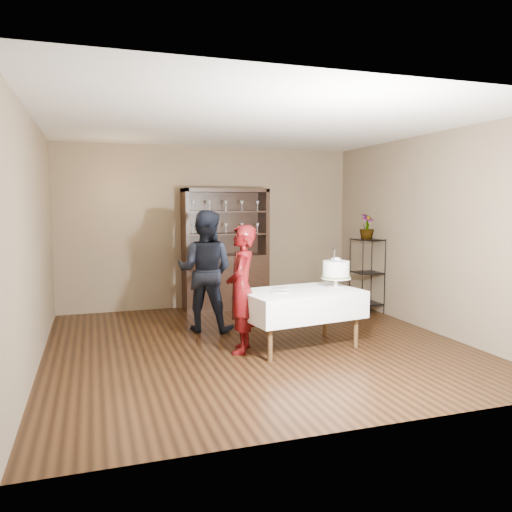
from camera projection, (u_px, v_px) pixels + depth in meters
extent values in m
plane|color=black|center=(256.00, 344.00, 6.24)|extent=(5.00, 5.00, 0.00)
plane|color=silver|center=(256.00, 124.00, 5.96)|extent=(5.00, 5.00, 0.00)
cube|color=brown|center=(210.00, 227.00, 8.46)|extent=(5.00, 0.02, 2.70)
cube|color=brown|center=(34.00, 241.00, 5.33)|extent=(0.02, 5.00, 2.70)
cube|color=brown|center=(428.00, 233.00, 6.88)|extent=(0.02, 5.00, 2.70)
cube|color=black|center=(226.00, 281.00, 8.37)|extent=(1.40, 0.48, 0.90)
cube|color=black|center=(222.00, 221.00, 8.48)|extent=(1.40, 0.03, 1.10)
cube|color=black|center=(225.00, 190.00, 8.22)|extent=(1.40, 0.48, 0.06)
cube|color=black|center=(225.00, 234.00, 8.29)|extent=(1.28, 0.42, 0.02)
cube|color=black|center=(225.00, 212.00, 8.25)|extent=(1.28, 0.42, 0.02)
cylinder|color=black|center=(362.00, 278.00, 7.77)|extent=(0.02, 0.02, 1.20)
cylinder|color=black|center=(385.00, 277.00, 7.89)|extent=(0.02, 0.02, 1.20)
cylinder|color=black|center=(350.00, 274.00, 8.15)|extent=(0.02, 0.02, 1.20)
cylinder|color=black|center=(371.00, 273.00, 8.27)|extent=(0.02, 0.02, 1.20)
cube|color=black|center=(366.00, 303.00, 8.07)|extent=(0.40, 0.40, 0.02)
cube|color=black|center=(367.00, 272.00, 8.02)|extent=(0.40, 0.40, 0.01)
cube|color=black|center=(368.00, 240.00, 7.96)|extent=(0.40, 0.40, 0.02)
cube|color=silver|center=(300.00, 303.00, 6.07)|extent=(1.53, 1.08, 0.33)
cylinder|color=#48301A|center=(270.00, 332.00, 5.53)|extent=(0.06, 0.06, 0.67)
cylinder|color=#48301A|center=(356.00, 321.00, 6.07)|extent=(0.06, 0.06, 0.67)
cylinder|color=#48301A|center=(245.00, 320.00, 6.11)|extent=(0.06, 0.06, 0.67)
cylinder|color=#48301A|center=(325.00, 310.00, 6.65)|extent=(0.06, 0.06, 0.67)
imported|color=#36040A|center=(242.00, 289.00, 5.86)|extent=(0.54, 0.65, 1.51)
imported|color=black|center=(205.00, 271.00, 6.86)|extent=(1.01, 0.94, 1.66)
cylinder|color=white|center=(336.00, 286.00, 6.31)|extent=(0.21, 0.21, 0.01)
cylinder|color=white|center=(336.00, 283.00, 6.30)|extent=(0.05, 0.05, 0.10)
cylinder|color=white|center=(336.00, 278.00, 6.30)|extent=(0.37, 0.37, 0.02)
cylinder|color=#506E34|center=(336.00, 277.00, 6.30)|extent=(0.36, 0.36, 0.02)
cylinder|color=white|center=(336.00, 269.00, 6.29)|extent=(0.37, 0.37, 0.21)
sphere|color=#6171D0|center=(338.00, 260.00, 6.28)|extent=(0.02, 0.02, 0.02)
cube|color=silver|center=(334.00, 256.00, 6.24)|extent=(0.02, 0.02, 0.15)
cube|color=black|center=(334.00, 249.00, 6.23)|extent=(0.03, 0.02, 0.05)
cylinder|color=white|center=(279.00, 292.00, 5.91)|extent=(0.28, 0.28, 0.01)
cylinder|color=white|center=(281.00, 289.00, 6.13)|extent=(0.20, 0.20, 0.01)
imported|color=#506E34|center=(367.00, 227.00, 7.89)|extent=(0.28, 0.28, 0.40)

